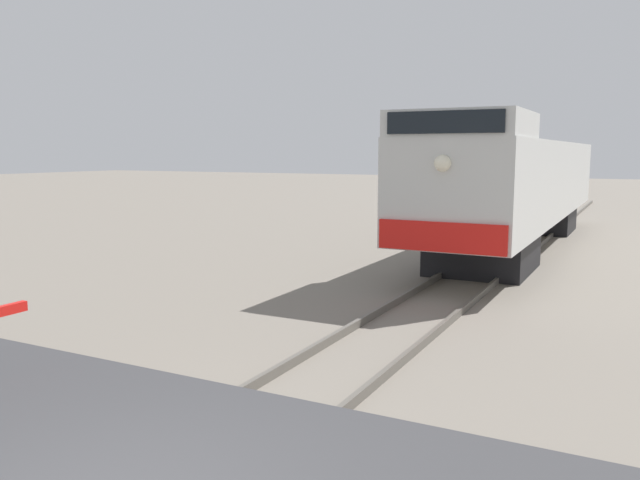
{
  "coord_description": "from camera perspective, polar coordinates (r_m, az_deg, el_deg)",
  "views": [
    {
      "loc": [
        3.87,
        -3.64,
        3.19
      ],
      "look_at": [
        -0.79,
        5.35,
        1.79
      ],
      "focal_mm": 35.67,
      "sensor_mm": 36.0,
      "label": 1
    }
  ],
  "objects": [
    {
      "name": "locomotive",
      "position": [
        22.1,
        17.32,
        4.82
      ],
      "size": [
        2.94,
        18.02,
        4.1
      ],
      "color": "black",
      "rests_on": "ground_plane"
    }
  ]
}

